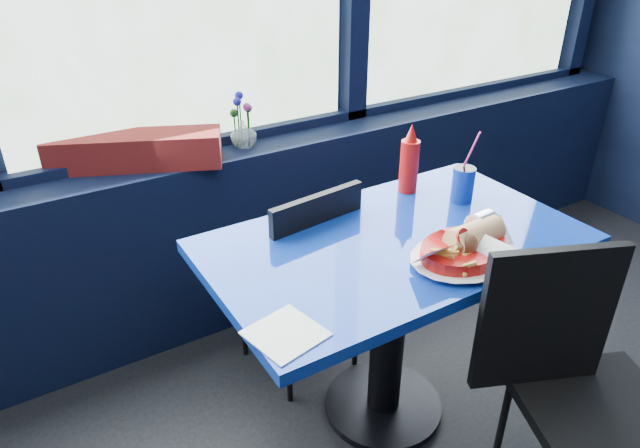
{
  "coord_description": "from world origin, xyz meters",
  "views": [
    {
      "loc": [
        -0.72,
        0.79,
        1.67
      ],
      "look_at": [
        0.01,
        1.98,
        0.9
      ],
      "focal_mm": 32.0,
      "sensor_mm": 36.0,
      "label": 1
    }
  ],
  "objects": [
    {
      "name": "chair_near_front",
      "position": [
        0.51,
        1.42,
        0.52
      ],
      "size": [
        0.54,
        0.54,
        0.91
      ],
      "rotation": [
        0.0,
        0.0,
        -0.39
      ],
      "color": "black",
      "rests_on": "ground"
    },
    {
      "name": "ketchup_bottle",
      "position": [
        0.56,
        2.26,
        0.86
      ],
      "size": [
        0.07,
        0.07,
        0.26
      ],
      "color": "#B00F0B",
      "rests_on": "near_table"
    },
    {
      "name": "window_sill",
      "position": [
        0.0,
        2.87,
        0.4
      ],
      "size": [
        5.0,
        0.26,
        0.8
      ],
      "primitive_type": "cube",
      "color": "black",
      "rests_on": "ground"
    },
    {
      "name": "food_basket",
      "position": [
        0.4,
        1.79,
        0.79
      ],
      "size": [
        0.37,
        0.37,
        0.11
      ],
      "rotation": [
        0.0,
        0.0,
        -0.38
      ],
      "color": "#B00F0B",
      "rests_on": "near_table"
    },
    {
      "name": "flower_vase",
      "position": [
        0.17,
        2.86,
        0.87
      ],
      "size": [
        0.14,
        0.14,
        0.23
      ],
      "rotation": [
        0.0,
        0.0,
        0.31
      ],
      "color": "silver",
      "rests_on": "window_sill"
    },
    {
      "name": "napkin",
      "position": [
        -0.22,
        1.77,
        0.75
      ],
      "size": [
        0.2,
        0.2,
        0.0
      ],
      "primitive_type": "cube",
      "rotation": [
        0.0,
        0.0,
        0.21
      ],
      "color": "white",
      "rests_on": "near_table"
    },
    {
      "name": "near_table",
      "position": [
        0.3,
        2.0,
        0.57
      ],
      "size": [
        1.2,
        0.7,
        0.75
      ],
      "color": "black",
      "rests_on": "ground"
    },
    {
      "name": "chair_near_back",
      "position": [
        0.15,
        2.33,
        0.49
      ],
      "size": [
        0.43,
        0.43,
        0.85
      ],
      "rotation": [
        0.0,
        0.0,
        3.26
      ],
      "color": "black",
      "rests_on": "ground"
    },
    {
      "name": "planter_box",
      "position": [
        -0.26,
        2.89,
        0.86
      ],
      "size": [
        0.65,
        0.41,
        0.13
      ],
      "primitive_type": "cube",
      "rotation": [
        0.0,
        0.0,
        -0.41
      ],
      "color": "maroon",
      "rests_on": "window_sill"
    },
    {
      "name": "soda_cup",
      "position": [
        0.67,
        2.09,
        0.82
      ],
      "size": [
        0.08,
        0.08,
        0.27
      ],
      "rotation": [
        0.0,
        0.0,
        -0.31
      ],
      "color": "navy",
      "rests_on": "near_table"
    }
  ]
}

